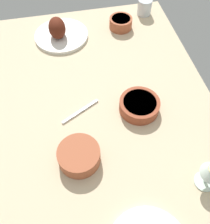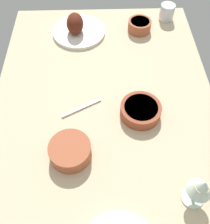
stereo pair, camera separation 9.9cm
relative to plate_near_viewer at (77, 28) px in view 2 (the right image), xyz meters
The scene contains 8 objects.
dining_table 51.61cm from the plate_near_viewer, 13.61° to the left, with size 140.00×90.00×4.00cm, color #C6B28E.
plate_near_viewer is the anchor object (origin of this frame).
bowl_soup 55.94cm from the plate_near_viewer, 27.37° to the left, with size 15.65×15.65×4.78cm.
bowl_onions 66.52cm from the plate_near_viewer, ahead, with size 14.57×14.57×5.84cm.
bowl_pasta 30.93cm from the plate_near_viewer, 92.86° to the left, with size 11.36×11.36×5.42cm.
wine_glass 91.69cm from the plate_near_viewer, 25.07° to the left, with size 7.60×7.60×14.00cm.
water_tumbler 47.09cm from the plate_near_viewer, 102.91° to the left, with size 7.42×7.42×8.00cm, color silver.
spoon_loose 46.71cm from the plate_near_viewer, ahead, with size 17.18×0.90×0.80cm, color silver.
Camera 2 is at (56.66, -1.77, 86.92)cm, focal length 41.30 mm.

